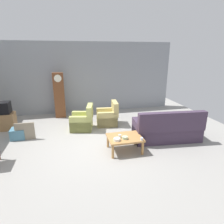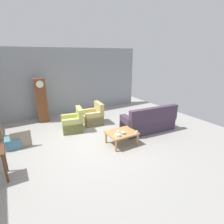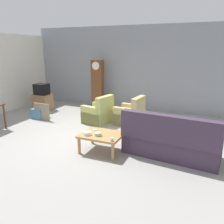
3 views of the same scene
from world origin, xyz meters
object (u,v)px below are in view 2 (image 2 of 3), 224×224
at_px(grandfather_clock, 41,101).
at_px(bowl_shallow_green, 123,133).
at_px(couch_floral, 149,122).
at_px(armchair_olive_far, 93,117).
at_px(cup_white_porcelain, 118,132).
at_px(armchair_olive_near, 73,123).
at_px(framed_picture_leaning, 21,140).
at_px(cup_blue_rimmed, 137,132).
at_px(coffee_table_wood, 122,134).
at_px(storage_box_blue, 13,143).
at_px(bowl_white_stacked, 118,135).

height_order(grandfather_clock, bowl_shallow_green, grandfather_clock).
xyz_separation_m(couch_floral, armchair_olive_far, (-1.57, 1.80, -0.05)).
xyz_separation_m(grandfather_clock, cup_white_porcelain, (1.72, -3.57, -0.49)).
relative_size(grandfather_clock, cup_white_porcelain, 20.64).
bearing_deg(couch_floral, armchair_olive_far, 131.04).
bearing_deg(armchair_olive_far, armchair_olive_near, -165.22).
height_order(couch_floral, framed_picture_leaning, couch_floral).
height_order(couch_floral, bowl_shallow_green, couch_floral).
bearing_deg(cup_blue_rimmed, couch_floral, 30.44).
height_order(armchair_olive_far, bowl_shallow_green, armchair_olive_far).
xyz_separation_m(armchair_olive_near, coffee_table_wood, (1.04, -1.90, 0.07)).
xyz_separation_m(coffee_table_wood, framed_picture_leaning, (-2.93, 1.43, -0.08)).
relative_size(couch_floral, armchair_olive_far, 2.36).
height_order(armchair_olive_far, cup_white_porcelain, armchair_olive_far).
distance_m(coffee_table_wood, framed_picture_leaning, 3.26).
height_order(framed_picture_leaning, bowl_shallow_green, framed_picture_leaning).
bearing_deg(grandfather_clock, couch_floral, -43.02).
xyz_separation_m(couch_floral, storage_box_blue, (-4.71, 1.23, -0.18)).
distance_m(armchair_olive_near, framed_picture_leaning, 1.96).
xyz_separation_m(cup_blue_rimmed, bowl_white_stacked, (-0.67, 0.12, -0.00)).
distance_m(armchair_olive_far, framed_picture_leaning, 2.99).
bearing_deg(bowl_shallow_green, framed_picture_leaning, 151.78).
bearing_deg(grandfather_clock, coffee_table_wood, -62.15).
distance_m(coffee_table_wood, cup_white_porcelain, 0.19).
bearing_deg(framed_picture_leaning, grandfather_clock, 63.38).
distance_m(grandfather_clock, cup_blue_rimmed, 4.49).
bearing_deg(armchair_olive_far, couch_floral, -48.96).
distance_m(couch_floral, armchair_olive_far, 2.38).
xyz_separation_m(storage_box_blue, cup_blue_rimmed, (3.57, -1.90, 0.30)).
bearing_deg(coffee_table_wood, cup_white_porcelain, -171.50).
relative_size(grandfather_clock, storage_box_blue, 4.28).
height_order(armchair_olive_near, storage_box_blue, armchair_olive_near).
relative_size(coffee_table_wood, framed_picture_leaning, 1.60).
relative_size(framed_picture_leaning, bowl_white_stacked, 3.27).
bearing_deg(coffee_table_wood, bowl_white_stacked, -146.71).
relative_size(cup_white_porcelain, cup_blue_rimmed, 1.23).
distance_m(framed_picture_leaning, bowl_shallow_green, 3.30).
distance_m(armchair_olive_near, storage_box_blue, 2.17).
relative_size(armchair_olive_far, grandfather_clock, 0.48).
xyz_separation_m(grandfather_clock, bowl_shallow_green, (1.84, -3.67, -0.50)).
bearing_deg(coffee_table_wood, storage_box_blue, 153.40).
bearing_deg(storage_box_blue, armchair_olive_far, 10.29).
bearing_deg(framed_picture_leaning, bowl_white_stacked, -31.22).
height_order(armchair_olive_far, cup_blue_rimmed, armchair_olive_far).
relative_size(armchair_olive_near, bowl_white_stacked, 5.03).
distance_m(couch_floral, cup_white_porcelain, 1.74).
relative_size(grandfather_clock, bowl_shallow_green, 11.87).
bearing_deg(coffee_table_wood, armchair_olive_near, 118.61).
height_order(coffee_table_wood, cup_blue_rimmed, cup_blue_rimmed).
relative_size(coffee_table_wood, grandfather_clock, 0.50).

